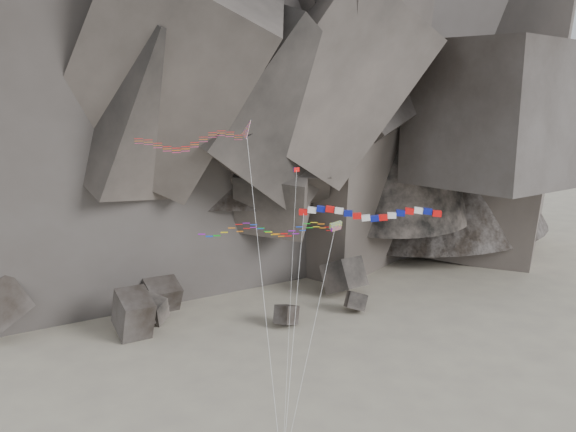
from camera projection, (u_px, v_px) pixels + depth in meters
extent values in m
cube|color=#47423F|center=(160.00, 298.00, 91.88)|extent=(6.69, 7.35, 5.49)
cube|color=#47423F|center=(154.00, 315.00, 87.24)|extent=(4.36, 4.26, 3.50)
cube|color=#47423F|center=(286.00, 318.00, 85.96)|extent=(3.92, 4.15, 3.39)
cube|color=#47423F|center=(344.00, 281.00, 97.83)|extent=(7.64, 8.09, 6.51)
cube|color=#47423F|center=(134.00, 319.00, 81.91)|extent=(6.07, 7.29, 6.65)
cube|color=#47423F|center=(154.00, 313.00, 86.43)|extent=(4.33, 5.02, 4.60)
cube|color=#47423F|center=(356.00, 304.00, 91.07)|extent=(3.30, 3.02, 3.47)
cylinder|color=silver|center=(263.00, 294.00, 54.27)|extent=(1.11, 11.55, 26.61)
cube|color=red|center=(303.00, 212.00, 56.01)|extent=(0.84, 0.68, 0.49)
cube|color=white|center=(312.00, 210.00, 55.86)|extent=(0.88, 0.69, 0.54)
cube|color=navy|center=(321.00, 209.00, 55.69)|extent=(0.90, 0.69, 0.58)
cube|color=red|center=(330.00, 209.00, 55.52)|extent=(0.90, 0.69, 0.58)
cube|color=white|center=(339.00, 211.00, 55.38)|extent=(0.88, 0.69, 0.55)
cube|color=navy|center=(348.00, 213.00, 55.26)|extent=(0.85, 0.68, 0.50)
cube|color=red|center=(357.00, 216.00, 55.20)|extent=(0.87, 0.69, 0.53)
cube|color=white|center=(366.00, 218.00, 55.16)|extent=(0.89, 0.69, 0.57)
cube|color=navy|center=(375.00, 218.00, 55.15)|extent=(0.90, 0.70, 0.58)
cube|color=red|center=(383.00, 217.00, 55.15)|extent=(0.89, 0.69, 0.56)
cube|color=white|center=(392.00, 215.00, 55.13)|extent=(0.86, 0.68, 0.52)
cube|color=navy|center=(401.00, 213.00, 55.09)|extent=(0.86, 0.68, 0.52)
cube|color=red|center=(409.00, 211.00, 55.02)|extent=(0.89, 0.69, 0.57)
cube|color=white|center=(418.00, 210.00, 54.93)|extent=(0.90, 0.70, 0.58)
cube|color=navy|center=(428.00, 211.00, 54.83)|extent=(0.89, 0.69, 0.57)
cube|color=red|center=(437.00, 214.00, 54.70)|extent=(0.87, 0.69, 0.53)
cylinder|color=silver|center=(293.00, 338.00, 53.77)|extent=(3.47, 8.10, 19.76)
cube|color=#D9F70D|center=(336.00, 225.00, 53.85)|extent=(1.17, 0.84, 0.66)
cube|color=#0CB219|center=(336.00, 228.00, 53.75)|extent=(0.98, 0.65, 0.45)
cylinder|color=silver|center=(309.00, 347.00, 52.79)|extent=(5.65, 5.50, 19.14)
cube|color=red|center=(297.00, 170.00, 56.77)|extent=(0.55, 0.31, 0.38)
cube|color=navy|center=(294.00, 170.00, 56.75)|extent=(0.22, 0.14, 0.39)
cylinder|color=silver|center=(290.00, 315.00, 54.25)|extent=(3.19, 9.93, 23.27)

